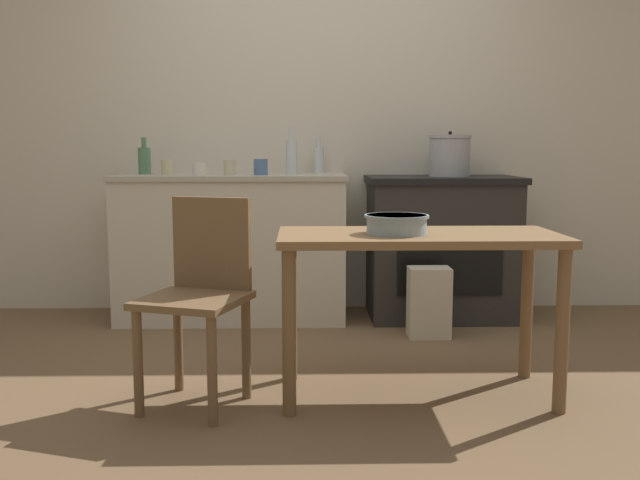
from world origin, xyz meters
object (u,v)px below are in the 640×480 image
(stove, at_px, (441,247))
(chair, at_px, (200,292))
(bottle_mid_left, at_px, (291,156))
(cup_center, at_px, (229,167))
(bottle_left, at_px, (319,159))
(cup_center_left, at_px, (168,167))
(work_table, at_px, (418,259))
(cup_mid_right, at_px, (261,167))
(mixing_bowl_large, at_px, (397,223))
(cup_center_right, at_px, (199,169))
(flour_sack, at_px, (429,302))
(stock_pot, at_px, (450,156))
(bottle_far_left, at_px, (144,160))

(stove, bearing_deg, chair, -130.80)
(chair, xyz_separation_m, bottle_mid_left, (0.36, 1.58, 0.55))
(bottle_mid_left, bearing_deg, stove, -2.95)
(chair, bearing_deg, cup_center, 109.73)
(bottle_left, relative_size, cup_center, 2.50)
(chair, relative_size, cup_center_left, 9.40)
(work_table, relative_size, chair, 1.38)
(cup_center_left, xyz_separation_m, cup_center, (0.38, 0.00, 0.00))
(stove, distance_m, cup_mid_right, 1.25)
(stove, height_order, mixing_bowl_large, stove)
(chair, distance_m, cup_center_right, 1.50)
(work_table, xyz_separation_m, bottle_left, (-0.39, 1.67, 0.40))
(cup_center_right, bearing_deg, mixing_bowl_large, -53.20)
(chair, bearing_deg, flour_sack, 60.66)
(chair, distance_m, bottle_left, 1.89)
(work_table, xyz_separation_m, cup_center, (-0.95, 1.39, 0.36))
(bottle_left, distance_m, cup_center_right, 0.81)
(mixing_bowl_large, relative_size, cup_center_right, 3.25)
(stove, height_order, cup_center_right, cup_center_right)
(bottle_left, xyz_separation_m, bottle_mid_left, (-0.18, -0.16, 0.02))
(cup_center, bearing_deg, cup_center_left, -179.50)
(chair, xyz_separation_m, stock_pot, (1.36, 1.53, 0.55))
(work_table, bearing_deg, bottle_mid_left, 110.62)
(work_table, height_order, cup_center_right, cup_center_right)
(bottle_left, distance_m, cup_center_left, 0.98)
(mixing_bowl_large, height_order, bottle_left, bottle_left)
(cup_center_left, xyz_separation_m, cup_mid_right, (0.57, -0.01, 0.00))
(cup_center, relative_size, cup_mid_right, 0.95)
(chair, distance_m, flour_sack, 1.57)
(bottle_left, xyz_separation_m, cup_center, (-0.56, -0.28, -0.04))
(chair, height_order, bottle_far_left, bottle_far_left)
(chair, bearing_deg, mixing_bowl_large, 21.33)
(bottle_far_left, height_order, cup_mid_right, bottle_far_left)
(cup_mid_right, bearing_deg, chair, -97.04)
(bottle_far_left, distance_m, cup_center_right, 0.42)
(flour_sack, height_order, cup_mid_right, cup_mid_right)
(flour_sack, bearing_deg, cup_center, 160.17)
(bottle_far_left, distance_m, cup_mid_right, 0.76)
(bottle_left, height_order, cup_center_right, bottle_left)
(bottle_far_left, bearing_deg, mixing_bowl_large, -48.12)
(work_table, xyz_separation_m, bottle_far_left, (-1.50, 1.53, 0.40))
(bottle_mid_left, height_order, cup_mid_right, bottle_mid_left)
(flour_sack, height_order, cup_center, cup_center)
(stove, bearing_deg, cup_center, -176.78)
(cup_mid_right, bearing_deg, bottle_mid_left, 37.37)
(bottle_mid_left, bearing_deg, work_table, -69.38)
(mixing_bowl_large, relative_size, cup_center, 2.94)
(work_table, bearing_deg, cup_center_right, 129.99)
(work_table, bearing_deg, cup_center_left, 133.78)
(stock_pot, xyz_separation_m, bottle_far_left, (-1.93, 0.07, -0.03))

